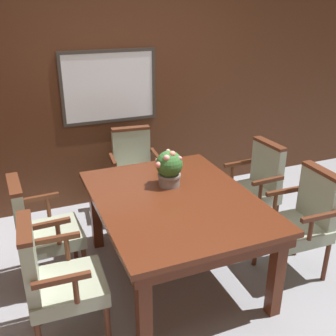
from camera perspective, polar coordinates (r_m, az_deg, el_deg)
The scene contains 9 objects.
ground_plane at distance 3.44m, azimuth 3.28°, elevation -17.00°, with size 14.00×14.00×0.00m, color #93969E.
wall_back at distance 4.50m, azimuth -6.76°, elevation 10.22°, with size 7.20×0.08×2.45m.
dining_table at distance 3.21m, azimuth 1.02°, elevation -5.82°, with size 1.24×1.61×0.76m.
chair_right_near at distance 3.51m, azimuth 18.89°, elevation -6.94°, with size 0.52×0.52×0.96m.
chair_left_near at distance 2.79m, azimuth -16.13°, elevation -15.08°, with size 0.52×0.52×0.96m.
chair_right_far at distance 4.01m, azimuth 12.45°, elevation -2.39°, with size 0.52×0.52×0.96m.
chair_left_far at distance 3.36m, azimuth -18.15°, elevation -8.26°, with size 0.52×0.52×0.96m.
chair_head_far at distance 4.31m, azimuth -4.96°, elevation -0.05°, with size 0.54×0.54×0.96m.
potted_plant at distance 3.31m, azimuth 0.16°, elevation 0.08°, with size 0.25×0.24×0.32m.
Camera 1 is at (-1.17, -2.36, 2.21)m, focal length 42.00 mm.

